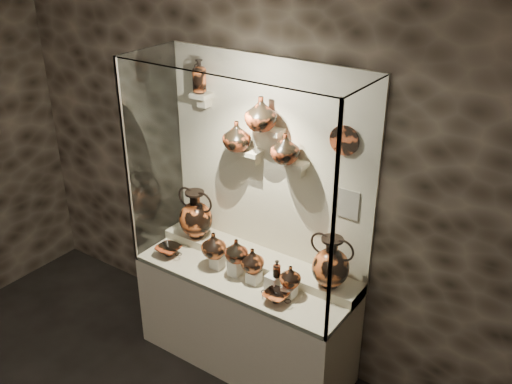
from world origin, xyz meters
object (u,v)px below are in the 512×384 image
Objects in this scene: kylix_left at (169,250)px; lekythos_small at (277,268)px; kylix_right at (276,296)px; jug_c at (253,260)px; ovoid_vase_a at (237,136)px; ovoid_vase_b at (261,113)px; jug_e at (291,276)px; amphora_right at (331,262)px; amphora_left at (196,214)px; jug_b at (237,250)px; jug_a at (214,245)px; ovoid_vase_c at (285,148)px; lekythos_tall at (199,75)px.

lekythos_small is at bearing 7.14° from kylix_left.
jug_c is at bearing 162.68° from kylix_right.
ovoid_vase_b is (0.21, -0.01, 0.21)m from ovoid_vase_a.
jug_e reaches higher than kylix_left.
kylix_right is at bearing -147.24° from amphora_right.
jug_e is 0.73× the size of ovoid_vase_a.
jug_b is at bearing -24.86° from amphora_left.
jug_b is at bearing 179.90° from amphora_right.
ovoid_vase_b is at bearing 8.66° from ovoid_vase_a.
jug_a is 0.95m from ovoid_vase_c.
amphora_left is at bearing 174.46° from ovoid_vase_c.
jug_e is at bearing -43.26° from ovoid_vase_b.
ovoid_vase_b is (-0.61, 0.04, 0.94)m from amphora_right.
amphora_right is at bearing 7.42° from ovoid_vase_a.
kylix_right is (-0.25, -0.29, -0.22)m from amphora_right.
amphora_left reaches higher than jug_c.
jug_a is at bearing 176.46° from kylix_right.
kylix_right is 1.26m from ovoid_vase_b.
lekythos_tall is at bearing 166.98° from ovoid_vase_c.
ovoid_vase_a reaches higher than lekythos_small.
jug_b is at bearing -149.67° from jug_c.
amphora_right is at bearing 27.50° from jug_b.
lekythos_tall is 0.86m from ovoid_vase_c.
jug_c is (0.34, 0.02, -0.02)m from jug_a.
amphora_right is at bearing -5.36° from amphora_left.
jug_a is 1.25× the size of jug_e.
amphora_left is 0.35m from kylix_left.
lekythos_tall reaches higher than ovoid_vase_a.
ovoid_vase_c reaches higher than jug_a.
amphora_right is 1.63m from lekythos_tall.
kylix_left is (-0.61, -0.08, -0.17)m from jug_b.
jug_c is at bearing -84.64° from ovoid_vase_b.
amphora_right is 0.69m from jug_b.
jug_b is 0.35m from lekythos_small.
jug_e is (0.45, 0.02, -0.06)m from jug_b.
jug_a is 0.64m from kylix_right.
amphora_right is 1.83× the size of ovoid_vase_c.
amphora_right is 1.11m from ovoid_vase_a.
amphora_left is at bearing 168.25° from kylix_right.
amphora_right is at bearing 23.31° from jug_a.
ovoid_vase_a is (0.36, -0.04, -0.38)m from lekythos_tall.
ovoid_vase_a is (0.38, 0.06, 0.72)m from amphora_left.
lekythos_small is at bearing -14.04° from ovoid_vase_a.
lekythos_small is 1.08m from ovoid_vase_b.
jug_a is at bearing -151.40° from ovoid_vase_b.
kylix_left is (-1.06, -0.10, -0.11)m from jug_e.
kylix_right is (0.95, -0.29, -0.23)m from amphora_left.
ovoid_vase_a reaches higher than kylix_left.
amphora_left is at bearing 160.20° from jug_a.
jug_c is 0.79× the size of kylix_right.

